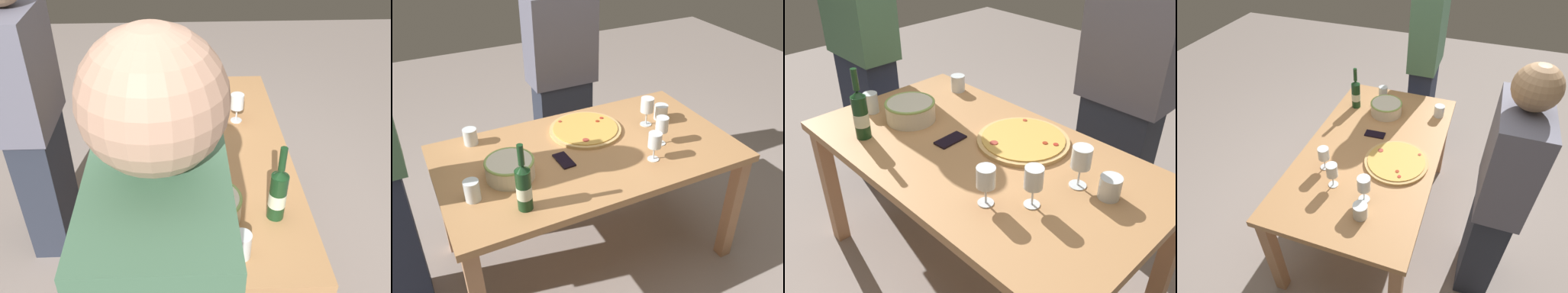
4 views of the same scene
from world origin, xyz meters
The scene contains 14 objects.
ground_plane centered at (0.00, 0.00, 0.00)m, with size 8.00×8.00×0.00m, color gray.
dining_table centered at (0.00, 0.00, 0.66)m, with size 1.60×0.90×0.75m.
pizza centered at (0.08, 0.19, 0.76)m, with size 0.42×0.42×0.03m.
serving_bowl centered at (-0.45, -0.04, 0.80)m, with size 0.24×0.24×0.10m.
wine_bottle centered at (-0.46, -0.30, 0.87)m, with size 0.07×0.07×0.33m.
wine_glass_near_pizza centered at (0.44, 0.10, 0.87)m, with size 0.08×0.08×0.17m.
wine_glass_by_bottle centered at (0.39, -0.12, 0.87)m, with size 0.07×0.07×0.16m.
wine_glass_far_left centered at (0.27, -0.23, 0.86)m, with size 0.07×0.07×0.16m.
cup_amber centered at (0.56, 0.12, 0.79)m, with size 0.08×0.08×0.09m, color white.
cup_ceramic centered at (-0.65, -0.14, 0.80)m, with size 0.07×0.07×0.10m, color white.
cup_spare centered at (-0.55, 0.35, 0.80)m, with size 0.08×0.08×0.09m, color white.
cell_phone centered at (-0.16, -0.04, 0.76)m, with size 0.07×0.14×0.01m, color black.
person_host centered at (-1.12, 0.11, 0.90)m, with size 0.45×0.24×1.77m.
person_guest_left centered at (0.21, 0.82, 0.81)m, with size 0.45×0.24×1.61m.
Camera 4 is at (1.62, 0.57, 2.22)m, focal length 30.42 mm.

